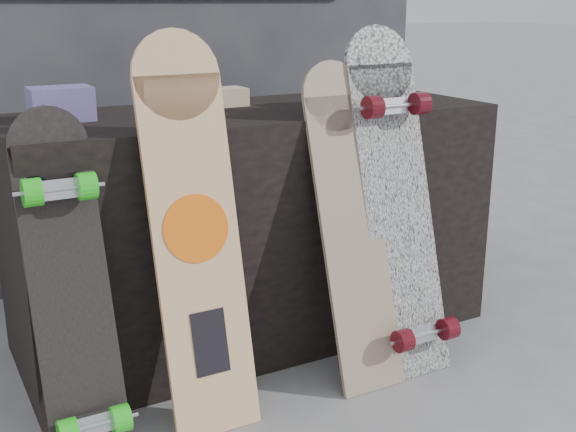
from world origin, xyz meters
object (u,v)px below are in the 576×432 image
vendor_table (254,225)px  longboard_geisha (194,223)px  longboard_cascadia (398,196)px  skateboard_dark (70,284)px  longboard_celtic (350,215)px

vendor_table → longboard_geisha: size_ratio=1.48×
longboard_geisha → longboard_cascadia: longboard_geisha is taller
vendor_table → skateboard_dark: 0.81m
longboard_celtic → longboard_geisha: bearing=-179.9°
longboard_cascadia → skateboard_dark: longboard_cascadia is taller
longboard_geisha → vendor_table: bearing=46.6°
longboard_celtic → longboard_cascadia: bearing=-0.4°
vendor_table → longboard_geisha: longboard_geisha is taller
vendor_table → longboard_geisha: 0.56m
longboard_cascadia → skateboard_dark: 1.03m
longboard_geisha → skateboard_dark: size_ratio=1.21×
longboard_geisha → longboard_celtic: (0.51, 0.00, -0.05)m
longboard_geisha → longboard_celtic: longboard_geisha is taller
longboard_geisha → skateboard_dark: 0.36m
longboard_geisha → longboard_cascadia: bearing=-0.0°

